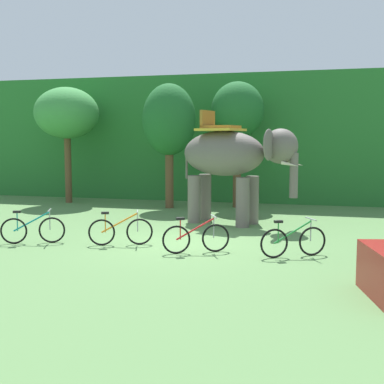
{
  "coord_description": "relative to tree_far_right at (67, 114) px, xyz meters",
  "views": [
    {
      "loc": [
        3.63,
        -12.74,
        2.8
      ],
      "look_at": [
        0.06,
        1.0,
        1.3
      ],
      "focal_mm": 46.36,
      "sensor_mm": 36.0,
      "label": 1
    }
  ],
  "objects": [
    {
      "name": "bike_green",
      "position": [
        10.3,
        -8.04,
        -3.55
      ],
      "size": [
        1.51,
        0.9,
        0.92
      ],
      "color": "black",
      "rests_on": "ground"
    },
    {
      "name": "tree_far_right",
      "position": [
        0.0,
        0.0,
        0.0
      ],
      "size": [
        2.81,
        2.81,
        5.1
      ],
      "color": "brown",
      "rests_on": "ground"
    },
    {
      "name": "tree_center_left",
      "position": [
        7.54,
        0.35,
        -0.0
      ],
      "size": [
        2.15,
        2.15,
        5.16
      ],
      "color": "brown",
      "rests_on": "ground"
    },
    {
      "name": "tree_left",
      "position": [
        4.88,
        -0.52,
        -0.37
      ],
      "size": [
        2.17,
        2.17,
        5.06
      ],
      "color": "brown",
      "rests_on": "ground"
    },
    {
      "name": "ground_plane",
      "position": [
        7.25,
        -7.19,
        -3.93
      ],
      "size": [
        80.0,
        80.0,
        0.0
      ],
      "primitive_type": "plane",
      "color": "#567F47"
    },
    {
      "name": "bike_red",
      "position": [
        7.94,
        -8.22,
        -3.55
      ],
      "size": [
        1.55,
        0.85,
        0.92
      ],
      "color": "black",
      "rests_on": "ground"
    },
    {
      "name": "bike_teal",
      "position": [
        3.38,
        -8.23,
        -3.55
      ],
      "size": [
        1.6,
        0.77,
        0.92
      ],
      "color": "black",
      "rests_on": "ground"
    },
    {
      "name": "bike_orange",
      "position": [
        5.77,
        -7.84,
        -3.55
      ],
      "size": [
        1.62,
        0.73,
        0.92
      ],
      "color": "black",
      "rests_on": "ground"
    },
    {
      "name": "foliage_hedge",
      "position": [
        7.25,
        4.81,
        -1.08
      ],
      "size": [
        36.0,
        6.0,
        5.71
      ],
      "primitive_type": "cube",
      "color": "#28702D",
      "rests_on": "ground"
    },
    {
      "name": "elephant",
      "position": [
        8.06,
        -3.75,
        -1.73
      ],
      "size": [
        4.24,
        2.59,
        3.78
      ],
      "color": "#665E56",
      "rests_on": "ground"
    }
  ]
}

